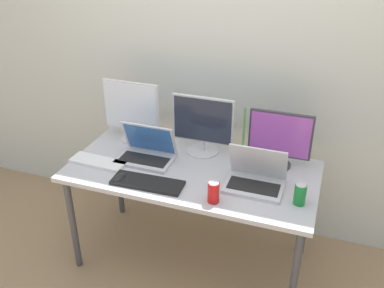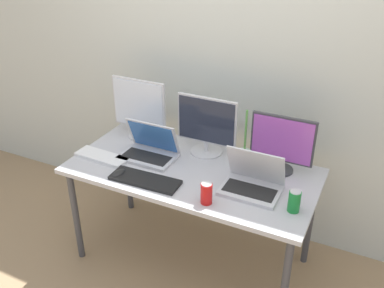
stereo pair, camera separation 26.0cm
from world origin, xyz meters
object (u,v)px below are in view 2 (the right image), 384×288
(monitor_left, at_px, (139,108))
(monitor_right, at_px, (282,143))
(laptop_silver, at_px, (150,149))
(mouse_by_keyboard, at_px, (119,173))
(soda_can_by_laptop, at_px, (206,193))
(monitor_center, at_px, (207,125))
(soda_can_near_keyboard, at_px, (294,201))
(laptop_secondary, at_px, (253,181))
(keyboard_main, at_px, (102,157))
(keyboard_aux, at_px, (145,180))
(work_desk, at_px, (192,178))
(bamboo_vase, at_px, (244,156))

(monitor_left, bearing_deg, monitor_right, -1.14)
(laptop_silver, distance_m, mouse_by_keyboard, 0.30)
(monitor_left, relative_size, soda_can_by_laptop, 3.41)
(monitor_center, height_order, soda_can_by_laptop, monitor_center)
(monitor_center, distance_m, laptop_silver, 0.40)
(mouse_by_keyboard, bearing_deg, soda_can_near_keyboard, 15.96)
(laptop_silver, xyz_separation_m, laptop_secondary, (0.73, -0.07, 0.00))
(monitor_left, xyz_separation_m, keyboard_main, (-0.07, -0.38, -0.22))
(keyboard_aux, bearing_deg, monitor_left, 122.16)
(work_desk, bearing_deg, monitor_left, 155.13)
(work_desk, distance_m, monitor_right, 0.60)
(work_desk, relative_size, mouse_by_keyboard, 14.55)
(soda_can_near_keyboard, bearing_deg, soda_can_by_laptop, -163.05)
(monitor_right, relative_size, laptop_silver, 1.09)
(monitor_center, height_order, keyboard_aux, monitor_center)
(monitor_right, distance_m, laptop_secondary, 0.31)
(monitor_left, height_order, bamboo_vase, monitor_left)
(soda_can_near_keyboard, bearing_deg, mouse_by_keyboard, -173.44)
(monitor_right, height_order, soda_can_by_laptop, monitor_right)
(monitor_right, xyz_separation_m, keyboard_main, (-1.09, -0.36, -0.18))
(laptop_secondary, relative_size, keyboard_main, 0.92)
(monitor_left, relative_size, laptop_silver, 1.20)
(laptop_silver, bearing_deg, keyboard_main, -150.37)
(work_desk, xyz_separation_m, monitor_center, (-0.01, 0.24, 0.27))
(laptop_secondary, xyz_separation_m, soda_can_by_laptop, (-0.19, -0.24, 0.00))
(laptop_secondary, distance_m, keyboard_main, 1.01)
(work_desk, distance_m, laptop_silver, 0.34)
(laptop_secondary, distance_m, bamboo_vase, 0.27)
(laptop_silver, relative_size, keyboard_main, 0.98)
(monitor_center, height_order, bamboo_vase, monitor_center)
(laptop_silver, height_order, soda_can_near_keyboard, laptop_silver)
(monitor_right, distance_m, keyboard_main, 1.16)
(bamboo_vase, bearing_deg, monitor_right, 9.67)
(work_desk, xyz_separation_m, soda_can_by_laptop, (0.23, -0.28, 0.13))
(monitor_left, distance_m, keyboard_aux, 0.63)
(work_desk, xyz_separation_m, mouse_by_keyboard, (-0.37, -0.27, 0.08))
(monitor_center, distance_m, keyboard_aux, 0.55)
(monitor_left, relative_size, monitor_right, 1.10)
(mouse_by_keyboard, distance_m, soda_can_near_keyboard, 1.05)
(soda_can_by_laptop, relative_size, bamboo_vase, 0.33)
(work_desk, distance_m, monitor_left, 0.65)
(keyboard_aux, bearing_deg, soda_can_by_laptop, -6.94)
(work_desk, xyz_separation_m, laptop_silver, (-0.32, 0.02, 0.12))
(monitor_right, bearing_deg, soda_can_near_keyboard, -63.81)
(keyboard_main, xyz_separation_m, mouse_by_keyboard, (0.22, -0.13, 0.01))
(monitor_center, xyz_separation_m, monitor_right, (0.50, -0.01, -0.01))
(monitor_center, relative_size, soda_can_by_laptop, 3.26)
(monitor_right, xyz_separation_m, soda_can_by_laptop, (-0.27, -0.51, -0.13))
(work_desk, bearing_deg, keyboard_main, -167.51)
(work_desk, relative_size, keyboard_main, 4.27)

